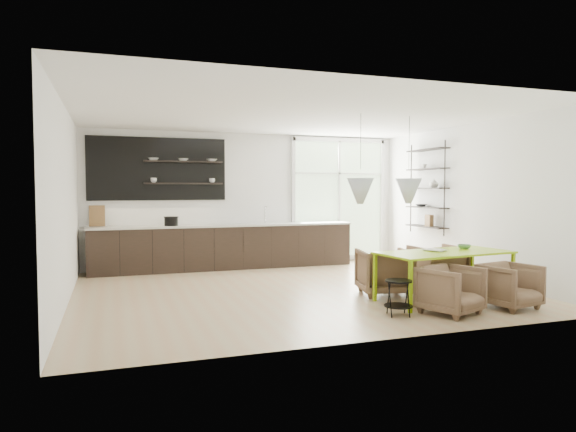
# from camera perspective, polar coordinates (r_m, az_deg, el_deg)

# --- Properties ---
(room) EXTENTS (7.02, 6.01, 2.91)m
(room) POSITION_cam_1_polar(r_m,az_deg,el_deg) (9.71, 1.80, 1.70)
(room) COLOR tan
(room) RESTS_ON ground
(kitchen_run) EXTENTS (5.54, 0.69, 2.75)m
(kitchen_run) POSITION_cam_1_polar(r_m,az_deg,el_deg) (10.94, -7.45, -2.71)
(kitchen_run) COLOR black
(kitchen_run) RESTS_ON ground
(right_shelving) EXTENTS (0.26, 1.22, 1.90)m
(right_shelving) POSITION_cam_1_polar(r_m,az_deg,el_deg) (11.07, 15.25, 2.74)
(right_shelving) COLOR black
(right_shelving) RESTS_ON ground
(dining_table) EXTENTS (2.12, 1.14, 0.74)m
(dining_table) POSITION_cam_1_polar(r_m,az_deg,el_deg) (8.09, 17.01, -4.16)
(dining_table) COLOR #8CBC0A
(dining_table) RESTS_ON ground
(armchair_back_left) EXTENTS (0.95, 0.96, 0.73)m
(armchair_back_left) POSITION_cam_1_polar(r_m,az_deg,el_deg) (8.37, 10.62, -6.09)
(armchair_back_left) COLOR brown
(armchair_back_left) RESTS_ON ground
(armchair_back_right) EXTENTS (0.80, 0.82, 0.73)m
(armchair_back_right) POSITION_cam_1_polar(r_m,az_deg,el_deg) (9.19, 16.26, -5.36)
(armchair_back_right) COLOR brown
(armchair_back_right) RESTS_ON ground
(armchair_front_left) EXTENTS (0.91, 0.92, 0.65)m
(armchair_front_left) POSITION_cam_1_polar(r_m,az_deg,el_deg) (7.30, 17.63, -7.84)
(armchair_front_left) COLOR brown
(armchair_front_left) RESTS_ON ground
(armchair_front_right) EXTENTS (0.80, 0.82, 0.63)m
(armchair_front_right) POSITION_cam_1_polar(r_m,az_deg,el_deg) (7.95, 23.42, -7.14)
(armchair_front_right) COLOR brown
(armchair_front_right) RESTS_ON ground
(wire_stool) EXTENTS (0.38, 0.38, 0.48)m
(wire_stool) POSITION_cam_1_polar(r_m,az_deg,el_deg) (7.03, 12.18, -8.34)
(wire_stool) COLOR black
(wire_stool) RESTS_ON ground
(table_book) EXTENTS (0.33, 0.37, 0.03)m
(table_book) POSITION_cam_1_polar(r_m,az_deg,el_deg) (8.02, 15.57, -3.73)
(table_book) COLOR white
(table_book) RESTS_ON dining_table
(table_bowl) EXTENTS (0.22, 0.22, 0.06)m
(table_bowl) POSITION_cam_1_polar(r_m,az_deg,el_deg) (8.56, 18.99, -3.24)
(table_bowl) COLOR #588D56
(table_bowl) RESTS_ON dining_table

